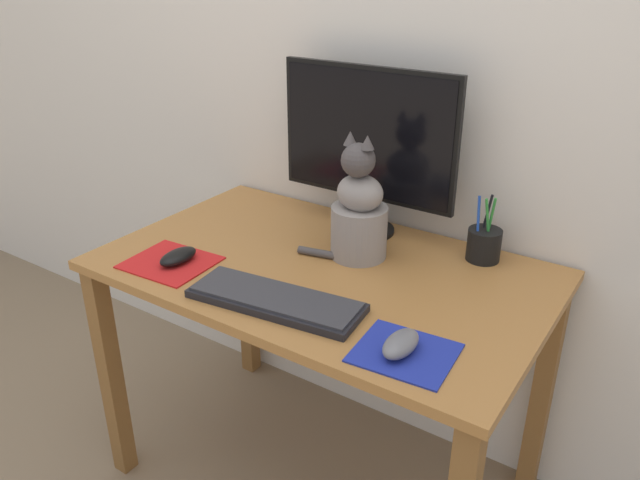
# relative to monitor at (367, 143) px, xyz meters

# --- Properties ---
(ground_plane) EXTENTS (12.00, 12.00, 0.00)m
(ground_plane) POSITION_rel_monitor_xyz_m (0.02, -0.25, -0.98)
(ground_plane) COLOR #847056
(wall_back) EXTENTS (7.00, 0.04, 2.50)m
(wall_back) POSITION_rel_monitor_xyz_m (0.02, 0.13, 0.27)
(wall_back) COLOR silver
(wall_back) RESTS_ON ground_plane
(desk) EXTENTS (1.13, 0.69, 0.72)m
(desk) POSITION_rel_monitor_xyz_m (0.02, -0.25, -0.37)
(desk) COLOR #A87038
(desk) RESTS_ON ground_plane
(monitor) EXTENTS (0.52, 0.17, 0.46)m
(monitor) POSITION_rel_monitor_xyz_m (0.00, 0.00, 0.00)
(monitor) COLOR black
(monitor) RESTS_ON desk
(keyboard) EXTENTS (0.42, 0.19, 0.02)m
(keyboard) POSITION_rel_monitor_xyz_m (0.04, -0.46, -0.25)
(keyboard) COLOR black
(keyboard) RESTS_ON desk
(mousepad_left) EXTENTS (0.22, 0.20, 0.00)m
(mousepad_left) POSITION_rel_monitor_xyz_m (-0.31, -0.45, -0.26)
(mousepad_left) COLOR red
(mousepad_left) RESTS_ON desk
(mousepad_right) EXTENTS (0.21, 0.19, 0.00)m
(mousepad_right) POSITION_rel_monitor_xyz_m (0.37, -0.47, -0.26)
(mousepad_right) COLOR #1E2D9E
(mousepad_right) RESTS_ON desk
(computer_mouse_left) EXTENTS (0.06, 0.11, 0.03)m
(computer_mouse_left) POSITION_rel_monitor_xyz_m (-0.30, -0.44, -0.24)
(computer_mouse_left) COLOR black
(computer_mouse_left) RESTS_ON mousepad_left
(computer_mouse_right) EXTENTS (0.06, 0.11, 0.04)m
(computer_mouse_right) POSITION_rel_monitor_xyz_m (0.36, -0.48, -0.24)
(computer_mouse_right) COLOR slate
(computer_mouse_right) RESTS_ON mousepad_right
(cat) EXTENTS (0.22, 0.17, 0.33)m
(cat) POSITION_rel_monitor_xyz_m (0.06, -0.15, -0.14)
(cat) COLOR gray
(cat) RESTS_ON desk
(pen_cup) EXTENTS (0.09, 0.09, 0.17)m
(pen_cup) POSITION_rel_monitor_xyz_m (0.35, 0.02, -0.22)
(pen_cup) COLOR black
(pen_cup) RESTS_ON desk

